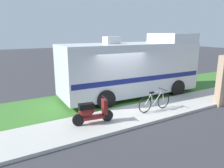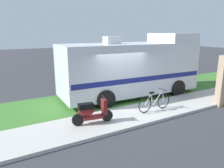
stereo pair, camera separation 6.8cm
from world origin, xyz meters
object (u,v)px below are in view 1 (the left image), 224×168
at_px(bottle_spare, 216,89).
at_px(bicycle, 155,102).
at_px(motorhome_rv, 132,67).
at_px(pickup_truck_near, 129,64).
at_px(scooter, 91,112).
at_px(bottle_green, 219,92).

bearing_deg(bottle_spare, bicycle, -173.84).
relative_size(motorhome_rv, pickup_truck_near, 1.42).
height_order(motorhome_rv, bicycle, motorhome_rv).
bearing_deg(bicycle, motorhome_rv, 76.12).
height_order(bicycle, pickup_truck_near, pickup_truck_near).
relative_size(scooter, bottle_green, 5.93).
bearing_deg(bicycle, pickup_truck_near, 62.99).
bearing_deg(bicycle, bottle_green, 1.76).
bearing_deg(scooter, bottle_green, 0.13).
xyz_separation_m(scooter, bottle_green, (7.77, 0.02, -0.35)).
bearing_deg(bottle_spare, motorhome_rv, 155.83).
bearing_deg(pickup_truck_near, bottle_green, -80.70).
xyz_separation_m(pickup_truck_near, bottle_green, (1.16, -7.08, -0.72)).
xyz_separation_m(bicycle, bottle_spare, (5.19, 0.56, -0.27)).
distance_m(motorhome_rv, scooter, 4.46).
bearing_deg(bottle_green, pickup_truck_near, 99.30).
height_order(scooter, bottle_green, scooter).
distance_m(motorhome_rv, bottle_green, 5.05).
height_order(motorhome_rv, bottle_green, motorhome_rv).
bearing_deg(pickup_truck_near, bicycle, -117.01).
bearing_deg(scooter, pickup_truck_near, 47.01).
xyz_separation_m(bicycle, bottle_green, (4.84, 0.15, -0.27)).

